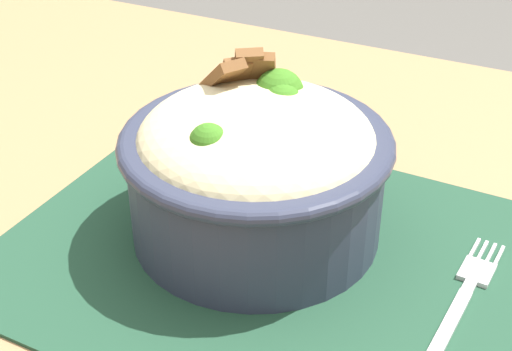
% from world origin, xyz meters
% --- Properties ---
extents(table, '(1.35, 0.84, 0.74)m').
position_xyz_m(table, '(0.00, 0.00, 0.68)').
color(table, '#99754C').
rests_on(table, ground_plane).
extents(placemat, '(0.42, 0.32, 0.00)m').
position_xyz_m(placemat, '(-0.01, 0.01, 0.75)').
color(placemat, '#1E422D').
rests_on(placemat, table).
extents(bowl, '(0.23, 0.23, 0.13)m').
position_xyz_m(bowl, '(-0.04, 0.04, 0.81)').
color(bowl, '#2D3347').
rests_on(bowl, placemat).
extents(fork, '(0.03, 0.14, 0.00)m').
position_xyz_m(fork, '(0.12, 0.03, 0.75)').
color(fork, silver).
rests_on(fork, placemat).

